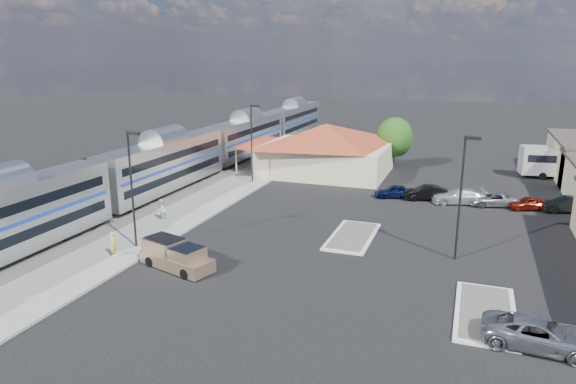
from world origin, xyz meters
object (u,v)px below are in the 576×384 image
(station_depot, at_px, (325,148))
(coach_bus, at_px, (573,161))
(pickup_truck, at_px, (177,256))
(suv, at_px, (539,334))

(station_depot, distance_m, coach_bus, 29.42)
(pickup_truck, relative_size, coach_bus, 0.49)
(suv, relative_size, coach_bus, 0.46)
(pickup_truck, bearing_deg, coach_bus, -20.85)
(pickup_truck, xyz_separation_m, suv, (22.45, -2.49, -0.13))
(suv, distance_m, coach_bus, 42.44)
(pickup_truck, xyz_separation_m, coach_bus, (30.00, 39.25, 1.27))
(station_depot, bearing_deg, pickup_truck, -92.55)
(station_depot, distance_m, suv, 40.69)
(coach_bus, bearing_deg, suv, 161.04)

